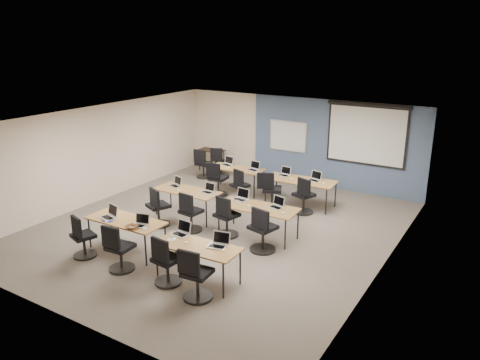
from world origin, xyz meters
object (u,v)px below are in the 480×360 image
Objects in this scene: training_table_front_right at (197,248)px; laptop_5 at (208,190)px; whiteboard at (288,136)px; laptop_9 at (254,168)px; laptop_3 at (219,243)px; training_table_mid_right at (258,209)px; task_chair_1 at (119,252)px; task_chair_4 at (158,210)px; laptop_8 at (227,163)px; spare_chair_b at (202,166)px; training_table_back_right at (300,181)px; task_chair_2 at (166,265)px; task_chair_8 at (217,182)px; task_chair_9 at (240,188)px; training_table_front_left at (126,222)px; laptop_6 at (241,197)px; task_chair_3 at (195,279)px; laptop_4 at (176,184)px; utility_table at (211,152)px; laptop_0 at (110,215)px; spare_chair_a at (221,165)px; task_chair_10 at (270,193)px; laptop_11 at (315,178)px; laptop_2 at (181,231)px; task_chair_11 at (304,199)px; laptop_10 at (285,173)px; laptop_1 at (140,223)px; task_chair_6 at (226,220)px; task_chair_7 at (262,233)px; task_chair_5 at (190,215)px; laptop_7 at (277,205)px; training_table_back_left at (237,170)px.

laptop_5 is at bearing 119.08° from training_table_front_right.
whiteboard is 3.81× the size of laptop_9.
training_table_mid_right is at bearing 88.09° from laptop_3.
task_chair_1 is 0.98× the size of task_chair_4.
spare_chair_b is at bearing 171.82° from laptop_8.
training_table_back_right is 4.00m from task_chair_4.
task_chair_1 is at bearing -68.70° from laptop_8.
task_chair_4 reaches higher than task_chair_2.
task_chair_8 is 0.86m from task_chair_9.
training_table_front_left is 5.13× the size of laptop_6.
task_chair_2 is 0.81m from task_chair_3.
task_chair_1 is at bearing -51.68° from laptop_4.
task_chair_8 is 2.63m from utility_table.
laptop_0 is at bearing 168.92° from laptop_3.
laptop_5 is at bearing -88.89° from spare_chair_a.
task_chair_10 is (0.76, -2.58, -1.02)m from whiteboard.
laptop_8 is 2.90m from laptop_11.
training_table_front_left is at bearing -115.05° from laptop_6.
laptop_11 reaches higher than spare_chair_a.
laptop_11 is at bearing 9.31° from laptop_8.
task_chair_11 reaches higher than laptop_2.
laptop_4 reaches higher than training_table_back_right.
task_chair_9 is 0.94× the size of task_chair_10.
task_chair_4 reaches higher than task_chair_11.
laptop_3 is 4.47m from task_chair_9.
task_chair_11 is at bearing 67.41° from task_chair_4.
laptop_10 reaches higher than training_table_front_left.
training_table_back_right is at bearing 56.35° from laptop_1.
task_chair_7 is (1.10, -0.25, 0.01)m from task_chair_6.
task_chair_10 is at bearing 127.31° from task_chair_7.
task_chair_2 is at bearing -0.56° from task_chair_1.
task_chair_7 reaches higher than task_chair_5.
task_chair_1 is (-1.53, -2.94, -0.27)m from training_table_mid_right.
whiteboard is 6.94m from training_table_front_right.
task_chair_1 is 4.79m from task_chair_10.
laptop_2 is 0.34× the size of task_chair_8.
laptop_7 is (1.92, 3.14, 0.38)m from task_chair_1.
task_chair_1 is 5.84m from laptop_11.
laptop_3 is at bearing -33.62° from task_chair_5.
laptop_9 is at bearing 86.45° from task_chair_1.
spare_chair_b is (-1.69, 0.58, -0.28)m from training_table_back_left.
laptop_4 is 4.00m from utility_table.
task_chair_11 is at bearing 49.07° from laptop_4.
task_chair_10 is 1.30m from laptop_11.
task_chair_10 is at bearing 96.95° from task_chair_3.
laptop_2 is 4.13m from task_chair_11.
utility_table is (-4.11, 6.36, -0.03)m from training_table_front_right.
whiteboard reaches higher than laptop_8.
training_table_front_left is at bearing 171.37° from training_table_front_right.
whiteboard is 1.87m from laptop_9.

